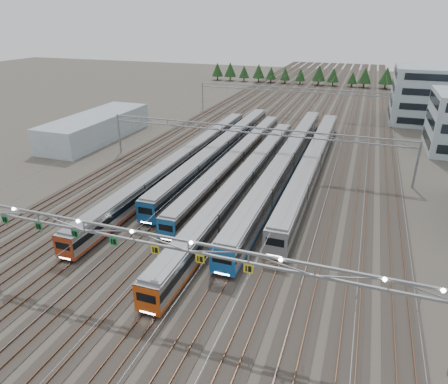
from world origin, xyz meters
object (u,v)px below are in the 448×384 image
(train_c, at_px, (237,159))
(west_shed, at_px, (96,127))
(gantry_near, at_px, (133,238))
(gantry_mid, at_px, (251,135))
(train_e, at_px, (286,162))
(train_b, at_px, (222,149))
(train_d, at_px, (245,180))
(depot_bldg_north, at_px, (438,95))
(train_f, at_px, (313,162))
(gantry_far, at_px, (295,93))
(train_a, at_px, (184,160))

(train_c, bearing_deg, west_shed, 167.54)
(gantry_near, xyz_separation_m, gantry_mid, (0.05, 40.12, -0.70))
(train_c, height_order, train_e, train_e)
(train_b, distance_m, train_d, 16.72)
(train_d, height_order, train_e, train_e)
(depot_bldg_north, bearing_deg, train_f, -117.24)
(gantry_far, height_order, depot_bldg_north, depot_bldg_north)
(train_a, bearing_deg, train_d, -24.18)
(gantry_far, bearing_deg, train_d, -87.70)
(gantry_near, height_order, depot_bldg_north, depot_bldg_north)
(train_c, height_order, train_f, train_f)
(train_f, bearing_deg, gantry_mid, -173.47)
(train_b, relative_size, gantry_near, 1.06)
(train_f, height_order, west_shed, west_shed)
(train_f, distance_m, gantry_mid, 12.08)
(gantry_mid, relative_size, west_shed, 1.88)
(train_a, xyz_separation_m, gantry_far, (11.25, 50.01, 4.43))
(gantry_far, bearing_deg, depot_bldg_north, 7.48)
(gantry_near, height_order, west_shed, gantry_near)
(train_f, relative_size, west_shed, 2.03)
(train_c, bearing_deg, gantry_near, -86.76)
(gantry_near, relative_size, west_shed, 1.88)
(train_e, bearing_deg, train_b, 166.06)
(train_e, relative_size, gantry_near, 1.21)
(train_b, relative_size, west_shed, 1.99)
(train_f, bearing_deg, west_shed, 173.67)
(train_a, height_order, train_c, train_a)
(west_shed, bearing_deg, gantry_far, 44.60)
(train_b, relative_size, depot_bldg_north, 2.72)
(train_a, relative_size, train_c, 1.14)
(depot_bldg_north, bearing_deg, train_e, -120.46)
(train_a, height_order, train_b, train_b)
(gantry_mid, bearing_deg, train_b, 155.86)
(train_a, height_order, gantry_mid, gantry_mid)
(train_b, bearing_deg, train_a, -119.26)
(depot_bldg_north, bearing_deg, gantry_far, -172.52)
(train_a, distance_m, depot_bldg_north, 72.65)
(train_e, relative_size, west_shed, 2.27)
(train_f, xyz_separation_m, depot_bldg_north, (24.95, 48.47, 4.99))
(train_a, relative_size, gantry_far, 1.15)
(train_e, bearing_deg, train_f, 19.72)
(train_d, bearing_deg, gantry_near, -94.52)
(gantry_far, bearing_deg, train_b, -99.14)
(gantry_mid, xyz_separation_m, gantry_far, (0.00, 45.00, 0.00))
(train_a, relative_size, gantry_mid, 1.15)
(train_a, xyz_separation_m, gantry_near, (11.20, -35.11, 5.13))
(train_e, relative_size, gantry_far, 1.21)
(train_d, relative_size, west_shed, 2.09)
(train_b, relative_size, train_c, 1.05)
(west_shed, bearing_deg, train_e, -8.94)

